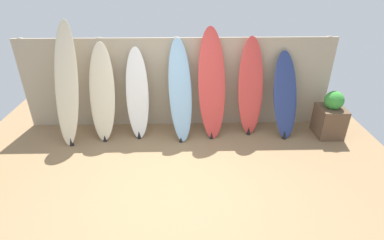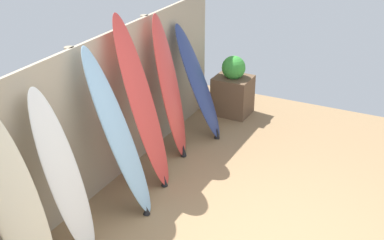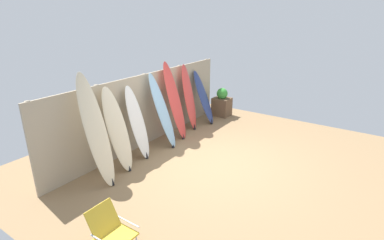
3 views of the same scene
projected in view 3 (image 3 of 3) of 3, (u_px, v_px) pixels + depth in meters
The scene contains 11 objects.
ground at pixel (215, 162), 6.81m from camera, with size 7.68×7.68×0.00m, color #8E704C.
fence_back at pixel (147, 109), 7.57m from camera, with size 6.08×0.11×1.80m.
surfboard_cream_0 at pixel (96, 131), 5.69m from camera, with size 0.52×0.82×2.18m.
surfboard_cream_1 at pixel (117, 130), 6.26m from camera, with size 0.50×0.65×1.79m.
surfboard_white_2 at pixel (138, 124), 6.80m from camera, with size 0.44×0.55×1.68m.
surfboard_skyblue_3 at pixel (162, 111), 7.36m from camera, with size 0.52×0.78×1.85m.
surfboard_red_4 at pixel (175, 102), 7.82m from camera, with size 0.59×0.67×2.04m.
surfboard_red_5 at pixel (189, 98), 8.47m from camera, with size 0.53×0.49×1.87m.
surfboard_navy_6 at pixel (204, 98), 8.99m from camera, with size 0.53×0.74×1.59m.
beach_chair at pixel (110, 229), 4.23m from camera, with size 0.50×0.58×0.63m.
planter_box at pixel (222, 104), 9.74m from camera, with size 0.48×0.54×0.92m.
Camera 3 is at (-5.32, -2.98, 3.21)m, focal length 28.00 mm.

